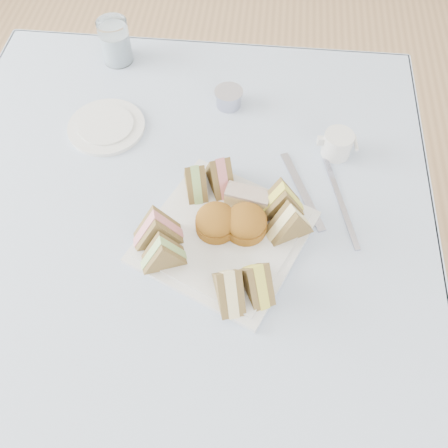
# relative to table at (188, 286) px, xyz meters

# --- Properties ---
(floor) EXTENTS (4.00, 4.00, 0.00)m
(floor) POSITION_rel_table_xyz_m (0.00, 0.00, -0.37)
(floor) COLOR #9E7751
(floor) RESTS_ON ground
(table) EXTENTS (0.90, 0.90, 0.74)m
(table) POSITION_rel_table_xyz_m (0.00, 0.00, 0.00)
(table) COLOR brown
(table) RESTS_ON floor
(tablecloth) EXTENTS (1.02, 1.02, 0.01)m
(tablecloth) POSITION_rel_table_xyz_m (0.00, 0.00, 0.37)
(tablecloth) COLOR #A8BDD2
(tablecloth) RESTS_ON table
(serving_plate) EXTENTS (0.37, 0.37, 0.01)m
(serving_plate) POSITION_rel_table_xyz_m (0.10, -0.08, 0.38)
(serving_plate) COLOR silver
(serving_plate) RESTS_ON tablecloth
(sandwich_fl_a) EXTENTS (0.10, 0.07, 0.08)m
(sandwich_fl_a) POSITION_rel_table_xyz_m (-0.02, -0.10, 0.43)
(sandwich_fl_a) COLOR brown
(sandwich_fl_a) RESTS_ON serving_plate
(sandwich_fl_b) EXTENTS (0.09, 0.07, 0.07)m
(sandwich_fl_b) POSITION_rel_table_xyz_m (-0.00, -0.14, 0.42)
(sandwich_fl_b) COLOR brown
(sandwich_fl_b) RESTS_ON serving_plate
(sandwich_fr_a) EXTENTS (0.08, 0.10, 0.08)m
(sandwich_fr_a) POSITION_rel_table_xyz_m (0.17, -0.18, 0.43)
(sandwich_fr_a) COLOR brown
(sandwich_fr_a) RESTS_ON serving_plate
(sandwich_fr_b) EXTENTS (0.07, 0.10, 0.08)m
(sandwich_fr_b) POSITION_rel_table_xyz_m (0.12, -0.20, 0.43)
(sandwich_fr_b) COLOR brown
(sandwich_fr_b) RESTS_ON serving_plate
(sandwich_bl_a) EXTENTS (0.06, 0.09, 0.07)m
(sandwich_bl_a) POSITION_rel_table_xyz_m (0.04, 0.03, 0.42)
(sandwich_bl_a) COLOR brown
(sandwich_bl_a) RESTS_ON serving_plate
(sandwich_bl_b) EXTENTS (0.07, 0.10, 0.08)m
(sandwich_bl_b) POSITION_rel_table_xyz_m (0.08, 0.04, 0.43)
(sandwich_bl_b) COLOR brown
(sandwich_bl_b) RESTS_ON serving_plate
(sandwich_br_a) EXTENTS (0.10, 0.08, 0.08)m
(sandwich_br_a) POSITION_rel_table_xyz_m (0.22, -0.06, 0.43)
(sandwich_br_a) COLOR brown
(sandwich_br_a) RESTS_ON serving_plate
(sandwich_br_b) EXTENTS (0.10, 0.07, 0.08)m
(sandwich_br_b) POSITION_rel_table_xyz_m (0.20, -0.01, 0.43)
(sandwich_br_b) COLOR brown
(sandwich_br_b) RESTS_ON serving_plate
(scone_left) EXTENTS (0.10, 0.10, 0.05)m
(scone_left) POSITION_rel_table_xyz_m (0.09, -0.06, 0.41)
(scone_left) COLOR brown
(scone_left) RESTS_ON serving_plate
(scone_right) EXTENTS (0.09, 0.09, 0.05)m
(scone_right) POSITION_rel_table_xyz_m (0.14, -0.06, 0.41)
(scone_right) COLOR brown
(scone_right) RESTS_ON serving_plate
(pastry_slice) EXTENTS (0.09, 0.05, 0.04)m
(pastry_slice) POSITION_rel_table_xyz_m (0.14, -0.00, 0.41)
(pastry_slice) COLOR #D5C074
(pastry_slice) RESTS_ON serving_plate
(side_plate) EXTENTS (0.21, 0.21, 0.01)m
(side_plate) POSITION_rel_table_xyz_m (-0.19, 0.19, 0.38)
(side_plate) COLOR silver
(side_plate) RESTS_ON tablecloth
(water_glass) EXTENTS (0.08, 0.08, 0.11)m
(water_glass) POSITION_rel_table_xyz_m (-0.21, 0.42, 0.43)
(water_glass) COLOR white
(water_glass) RESTS_ON tablecloth
(tea_strainer) EXTENTS (0.07, 0.07, 0.04)m
(tea_strainer) POSITION_rel_table_xyz_m (0.08, 0.29, 0.39)
(tea_strainer) COLOR #A4A2B6
(tea_strainer) RESTS_ON tablecloth
(knife) EXTENTS (0.10, 0.20, 0.00)m
(knife) POSITION_rel_table_xyz_m (0.25, 0.05, 0.38)
(knife) COLOR #A4A2B6
(knife) RESTS_ON tablecloth
(fork) EXTENTS (0.06, 0.19, 0.00)m
(fork) POSITION_rel_table_xyz_m (0.33, 0.01, 0.38)
(fork) COLOR #A4A2B6
(fork) RESTS_ON tablecloth
(creamer_jug) EXTENTS (0.07, 0.07, 0.05)m
(creamer_jug) POSITION_rel_table_xyz_m (0.32, 0.16, 0.40)
(creamer_jug) COLOR silver
(creamer_jug) RESTS_ON tablecloth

